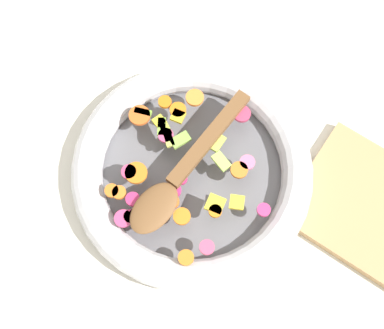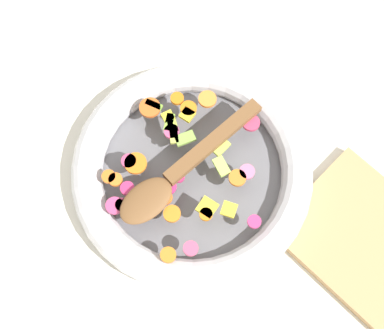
# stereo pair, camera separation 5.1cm
# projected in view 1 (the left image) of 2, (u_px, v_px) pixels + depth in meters

# --- Properties ---
(ground_plane) EXTENTS (4.00, 4.00, 0.00)m
(ground_plane) POSITION_uv_depth(u_px,v_px,m) (192.00, 175.00, 0.87)
(ground_plane) COLOR silver
(skillet) EXTENTS (0.38, 0.38, 0.05)m
(skillet) POSITION_uv_depth(u_px,v_px,m) (192.00, 171.00, 0.85)
(skillet) COLOR slate
(skillet) RESTS_ON ground_plane
(chopped_vegetables) EXTENTS (0.28, 0.27, 0.01)m
(chopped_vegetables) POSITION_uv_depth(u_px,v_px,m) (177.00, 166.00, 0.82)
(chopped_vegetables) COLOR orange
(chopped_vegetables) RESTS_ON skillet
(wooden_spoon) EXTENTS (0.06, 0.28, 0.01)m
(wooden_spoon) POSITION_uv_depth(u_px,v_px,m) (180.00, 176.00, 0.80)
(wooden_spoon) COLOR brown
(wooden_spoon) RESTS_ON chopped_vegetables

